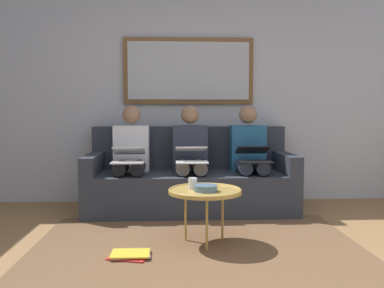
{
  "coord_description": "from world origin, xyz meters",
  "views": [
    {
      "loc": [
        0.2,
        2.3,
        1.05
      ],
      "look_at": [
        0.0,
        -1.7,
        0.75
      ],
      "focal_mm": 37.94,
      "sensor_mm": 36.0,
      "label": 1
    }
  ],
  "objects_px": {
    "coffee_table": "(205,192)",
    "person_right": "(131,155)",
    "couch": "(190,181)",
    "laptop_black": "(254,155)",
    "person_left": "(249,154)",
    "person_middle": "(190,155)",
    "laptop_silver": "(128,156)",
    "framed_mirror": "(189,71)",
    "bowl": "(206,188)",
    "magazine_stack": "(130,255)",
    "cup": "(193,183)",
    "laptop_white": "(191,155)"
  },
  "relations": [
    {
      "from": "person_right",
      "to": "laptop_silver",
      "type": "relative_size",
      "value": 3.25
    },
    {
      "from": "person_right",
      "to": "person_left",
      "type": "bearing_deg",
      "value": 180.0
    },
    {
      "from": "laptop_white",
      "to": "framed_mirror",
      "type": "bearing_deg",
      "value": -90.0
    },
    {
      "from": "laptop_black",
      "to": "laptop_white",
      "type": "distance_m",
      "value": 0.64
    },
    {
      "from": "framed_mirror",
      "to": "coffee_table",
      "type": "height_order",
      "value": "framed_mirror"
    },
    {
      "from": "laptop_white",
      "to": "cup",
      "type": "bearing_deg",
      "value": 87.93
    },
    {
      "from": "person_middle",
      "to": "person_right",
      "type": "xyz_separation_m",
      "value": [
        0.64,
        0.0,
        0.0
      ]
    },
    {
      "from": "framed_mirror",
      "to": "laptop_silver",
      "type": "xyz_separation_m",
      "value": [
        0.64,
        0.69,
        -0.93
      ]
    },
    {
      "from": "couch",
      "to": "laptop_black",
      "type": "relative_size",
      "value": 6.0
    },
    {
      "from": "framed_mirror",
      "to": "magazine_stack",
      "type": "distance_m",
      "value": 2.48
    },
    {
      "from": "framed_mirror",
      "to": "bowl",
      "type": "xyz_separation_m",
      "value": [
        -0.07,
        1.67,
        -1.08
      ]
    },
    {
      "from": "couch",
      "to": "person_left",
      "type": "height_order",
      "value": "person_left"
    },
    {
      "from": "coffee_table",
      "to": "cup",
      "type": "xyz_separation_m",
      "value": [
        0.1,
        -0.04,
        0.06
      ]
    },
    {
      "from": "bowl",
      "to": "laptop_silver",
      "type": "bearing_deg",
      "value": -54.09
    },
    {
      "from": "framed_mirror",
      "to": "bowl",
      "type": "distance_m",
      "value": 1.99
    },
    {
      "from": "bowl",
      "to": "laptop_silver",
      "type": "relative_size",
      "value": 0.52
    },
    {
      "from": "bowl",
      "to": "person_middle",
      "type": "bearing_deg",
      "value": -86.91
    },
    {
      "from": "coffee_table",
      "to": "laptop_silver",
      "type": "relative_size",
      "value": 1.68
    },
    {
      "from": "person_middle",
      "to": "laptop_silver",
      "type": "relative_size",
      "value": 3.25
    },
    {
      "from": "framed_mirror",
      "to": "person_middle",
      "type": "relative_size",
      "value": 1.33
    },
    {
      "from": "framed_mirror",
      "to": "cup",
      "type": "distance_m",
      "value": 1.89
    },
    {
      "from": "magazine_stack",
      "to": "bowl",
      "type": "bearing_deg",
      "value": -159.45
    },
    {
      "from": "person_right",
      "to": "laptop_silver",
      "type": "xyz_separation_m",
      "value": [
        0.0,
        0.24,
        0.02
      ]
    },
    {
      "from": "cup",
      "to": "person_left",
      "type": "xyz_separation_m",
      "value": [
        -0.67,
        -1.11,
        0.12
      ]
    },
    {
      "from": "coffee_table",
      "to": "cup",
      "type": "bearing_deg",
      "value": -23.7
    },
    {
      "from": "person_left",
      "to": "laptop_silver",
      "type": "bearing_deg",
      "value": 10.52
    },
    {
      "from": "laptop_black",
      "to": "person_right",
      "type": "xyz_separation_m",
      "value": [
        1.28,
        -0.23,
        -0.02
      ]
    },
    {
      "from": "coffee_table",
      "to": "magazine_stack",
      "type": "distance_m",
      "value": 0.76
    },
    {
      "from": "couch",
      "to": "laptop_black",
      "type": "distance_m",
      "value": 0.77
    },
    {
      "from": "framed_mirror",
      "to": "person_right",
      "type": "relative_size",
      "value": 1.33
    },
    {
      "from": "person_left",
      "to": "magazine_stack",
      "type": "bearing_deg",
      "value": 51.18
    },
    {
      "from": "framed_mirror",
      "to": "person_left",
      "type": "bearing_deg",
      "value": 144.48
    },
    {
      "from": "couch",
      "to": "laptop_black",
      "type": "xyz_separation_m",
      "value": [
        -0.64,
        0.3,
        0.31
      ]
    },
    {
      "from": "cup",
      "to": "magazine_stack",
      "type": "height_order",
      "value": "cup"
    },
    {
      "from": "coffee_table",
      "to": "laptop_silver",
      "type": "bearing_deg",
      "value": -52.28
    },
    {
      "from": "bowl",
      "to": "person_left",
      "type": "bearing_deg",
      "value": -115.37
    },
    {
      "from": "bowl",
      "to": "laptop_white",
      "type": "xyz_separation_m",
      "value": [
        0.07,
        -0.97,
        0.17
      ]
    },
    {
      "from": "person_left",
      "to": "person_right",
      "type": "bearing_deg",
      "value": 0.0
    },
    {
      "from": "bowl",
      "to": "person_left",
      "type": "height_order",
      "value": "person_left"
    },
    {
      "from": "bowl",
      "to": "person_middle",
      "type": "relative_size",
      "value": 0.16
    },
    {
      "from": "coffee_table",
      "to": "bowl",
      "type": "height_order",
      "value": "bowl"
    },
    {
      "from": "framed_mirror",
      "to": "coffee_table",
      "type": "distance_m",
      "value": 1.96
    },
    {
      "from": "person_left",
      "to": "laptop_black",
      "type": "height_order",
      "value": "person_left"
    },
    {
      "from": "laptop_black",
      "to": "magazine_stack",
      "type": "bearing_deg",
      "value": 46.11
    },
    {
      "from": "coffee_table",
      "to": "person_right",
      "type": "bearing_deg",
      "value": -58.47
    },
    {
      "from": "coffee_table",
      "to": "person_right",
      "type": "xyz_separation_m",
      "value": [
        0.7,
        -1.15,
        0.18
      ]
    },
    {
      "from": "couch",
      "to": "magazine_stack",
      "type": "relative_size",
      "value": 6.83
    },
    {
      "from": "couch",
      "to": "person_middle",
      "type": "xyz_separation_m",
      "value": [
        0.0,
        0.07,
        0.3
      ]
    },
    {
      "from": "coffee_table",
      "to": "person_left",
      "type": "bearing_deg",
      "value": -116.59
    },
    {
      "from": "framed_mirror",
      "to": "person_right",
      "type": "height_order",
      "value": "framed_mirror"
    }
  ]
}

